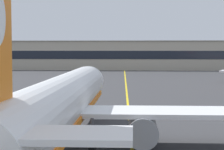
% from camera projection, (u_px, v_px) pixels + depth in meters
% --- Properties ---
extents(taxiway_centreline, '(6.37, 179.91, 0.01)m').
position_uv_depth(taxiway_centreline, '(128.00, 108.00, 53.17)').
color(taxiway_centreline, yellow).
rests_on(taxiway_centreline, ground).
extents(airliner_foreground, '(32.04, 41.42, 11.65)m').
position_uv_depth(airliner_foreground, '(60.00, 103.00, 32.01)').
color(airliner_foreground, white).
rests_on(airliner_foreground, ground).
extents(safety_cone_by_nose_gear, '(0.44, 0.44, 0.55)m').
position_uv_depth(safety_cone_by_nose_gear, '(104.00, 112.00, 48.33)').
color(safety_cone_by_nose_gear, orange).
rests_on(safety_cone_by_nose_gear, ground).
extents(terminal_building, '(138.80, 12.40, 10.05)m').
position_uv_depth(terminal_building, '(135.00, 55.00, 147.52)').
color(terminal_building, '#B2A893').
rests_on(terminal_building, ground).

